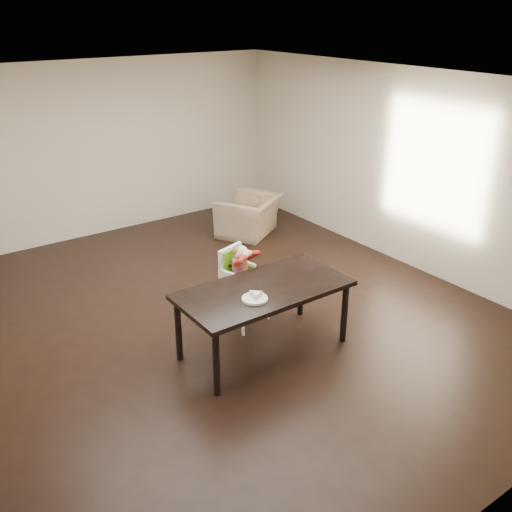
{
  "coord_description": "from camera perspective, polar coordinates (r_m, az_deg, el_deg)",
  "views": [
    {
      "loc": [
        -3.11,
        -5.04,
        3.43
      ],
      "look_at": [
        0.23,
        -0.38,
        0.89
      ],
      "focal_mm": 40.0,
      "sensor_mm": 36.0,
      "label": 1
    }
  ],
  "objects": [
    {
      "name": "ground",
      "position": [
        6.84,
        -3.4,
        -6.22
      ],
      "size": [
        7.0,
        7.0,
        0.0
      ],
      "primitive_type": "plane",
      "color": "black",
      "rests_on": "ground"
    },
    {
      "name": "armchair",
      "position": [
        9.15,
        -0.73,
        4.68
      ],
      "size": [
        1.13,
        1.02,
        0.83
      ],
      "primitive_type": "imported",
      "rotation": [
        0.0,
        0.0,
        3.68
      ],
      "color": "#9C8463",
      "rests_on": "ground"
    },
    {
      "name": "dining_table",
      "position": [
        5.92,
        0.79,
        -3.86
      ],
      "size": [
        1.8,
        0.9,
        0.75
      ],
      "color": "black",
      "rests_on": "ground"
    },
    {
      "name": "plate",
      "position": [
        5.64,
        -0.08,
        -4.14
      ],
      "size": [
        0.29,
        0.29,
        0.07
      ],
      "rotation": [
        0.0,
        0.0,
        -0.13
      ],
      "color": "white",
      "rests_on": "dining_table"
    },
    {
      "name": "high_chair",
      "position": [
        6.48,
        -1.77,
        -1.21
      ],
      "size": [
        0.5,
        0.5,
        0.96
      ],
      "rotation": [
        0.0,
        0.0,
        0.29
      ],
      "color": "white",
      "rests_on": "ground"
    },
    {
      "name": "room_walls",
      "position": [
        6.12,
        -3.82,
        8.97
      ],
      "size": [
        6.02,
        7.02,
        2.71
      ],
      "color": "beige",
      "rests_on": "ground"
    }
  ]
}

